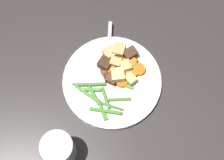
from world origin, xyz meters
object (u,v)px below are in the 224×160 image
object	(u,v)px
potato_chunk_2	(110,53)
fork	(109,51)
potato_chunk_0	(116,63)
meat_chunk_0	(116,55)
carrot_slice_2	(122,82)
carrot_slice_4	(139,69)
potato_chunk_5	(118,75)
meat_chunk_1	(113,81)
carrot_slice_7	(123,75)
carrot_slice_6	(109,68)
water_glass	(59,149)
potato_chunk_1	(125,66)
carrot_slice_1	(107,59)
potato_chunk_3	(130,79)
potato_chunk_4	(119,50)
dinner_plate	(112,81)
meat_chunk_2	(130,54)
meat_chunk_4	(107,78)
carrot_slice_5	(131,62)
carrot_slice_3	(132,72)
meat_chunk_3	(105,64)
carrot_slice_0	(124,55)

from	to	relation	value
potato_chunk_2	fork	size ratio (longest dim) A/B	0.20
potato_chunk_0	meat_chunk_0	distance (m)	0.02
carrot_slice_2	carrot_slice_4	size ratio (longest dim) A/B	0.91
potato_chunk_5	meat_chunk_1	size ratio (longest dim) A/B	1.22
carrot_slice_7	potato_chunk_0	xyz separation A→B (m)	(0.02, 0.03, 0.01)
carrot_slice_6	potato_chunk_0	xyz separation A→B (m)	(0.02, -0.01, 0.01)
potato_chunk_5	meat_chunk_0	distance (m)	0.06
potato_chunk_5	water_glass	xyz separation A→B (m)	(-0.23, 0.03, 0.02)
potato_chunk_1	carrot_slice_1	bearing A→B (deg)	90.32
potato_chunk_3	fork	distance (m)	0.10
carrot_slice_6	potato_chunk_2	bearing A→B (deg)	25.99
potato_chunk_4	meat_chunk_0	world-z (taller)	potato_chunk_4
dinner_plate	meat_chunk_2	world-z (taller)	meat_chunk_2
carrot_slice_4	meat_chunk_4	world-z (taller)	meat_chunk_4
carrot_slice_5	meat_chunk_4	xyz separation A→B (m)	(-0.07, 0.03, 0.00)
carrot_slice_3	potato_chunk_0	distance (m)	0.05
potato_chunk_1	potato_chunk_3	bearing A→B (deg)	-130.71
meat_chunk_0	water_glass	xyz separation A→B (m)	(-0.28, -0.01, 0.02)
meat_chunk_3	meat_chunk_4	bearing A→B (deg)	-141.59
carrot_slice_2	carrot_slice_3	distance (m)	0.04
carrot_slice_7	meat_chunk_4	world-z (taller)	meat_chunk_4
carrot_slice_0	meat_chunk_3	bearing A→B (deg)	147.76
carrot_slice_6	potato_chunk_1	distance (m)	0.04
carrot_slice_1	meat_chunk_3	distance (m)	0.02
meat_chunk_3	meat_chunk_0	bearing A→B (deg)	-17.63
meat_chunk_4	carrot_slice_4	bearing A→B (deg)	-43.82
potato_chunk_0	meat_chunk_2	bearing A→B (deg)	-26.96
carrot_slice_5	carrot_slice_6	size ratio (longest dim) A/B	1.02
potato_chunk_4	carrot_slice_3	bearing A→B (deg)	-121.53
carrot_slice_0	carrot_slice_3	bearing A→B (deg)	-128.97
water_glass	potato_chunk_5	bearing A→B (deg)	-6.47
carrot_slice_7	fork	world-z (taller)	carrot_slice_7
dinner_plate	meat_chunk_4	size ratio (longest dim) A/B	13.32
dinner_plate	carrot_slice_4	size ratio (longest dim) A/B	7.74
carrot_slice_4	potato_chunk_3	size ratio (longest dim) A/B	1.25
carrot_slice_5	carrot_slice_7	bearing A→B (deg)	178.33
potato_chunk_4	potato_chunk_2	bearing A→B (deg)	136.20
carrot_slice_5	potato_chunk_4	bearing A→B (deg)	76.85
dinner_plate	water_glass	bearing A→B (deg)	175.68
carrot_slice_3	carrot_slice_4	distance (m)	0.02
carrot_slice_1	carrot_slice_4	xyz separation A→B (m)	(0.01, -0.09, 0.00)
dinner_plate	potato_chunk_1	world-z (taller)	potato_chunk_1
dinner_plate	potato_chunk_3	world-z (taller)	potato_chunk_3
potato_chunk_0	meat_chunk_3	distance (m)	0.03
potato_chunk_2	meat_chunk_4	xyz separation A→B (m)	(-0.06, -0.03, -0.00)
potato_chunk_0	potato_chunk_5	world-z (taller)	potato_chunk_5
meat_chunk_3	water_glass	world-z (taller)	water_glass
carrot_slice_7	potato_chunk_4	bearing A→B (deg)	37.60
potato_chunk_5	meat_chunk_4	xyz separation A→B (m)	(-0.02, 0.02, -0.01)
carrot_slice_6	carrot_slice_4	bearing A→B (deg)	-63.75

